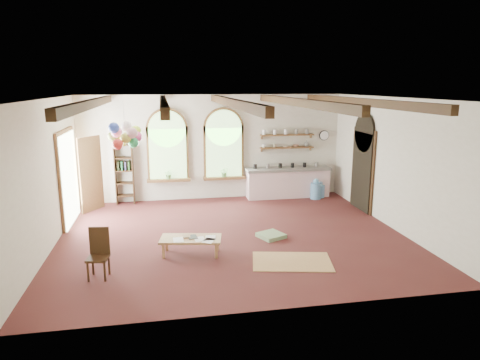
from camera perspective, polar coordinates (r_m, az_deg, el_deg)
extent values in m
plane|color=#512221|center=(10.22, -1.00, -7.38)|extent=(8.00, 8.00, 0.00)
cube|color=brown|center=(13.08, -9.59, 3.46)|extent=(1.24, 0.08, 1.64)
cylinder|color=brown|center=(12.98, -9.71, 6.73)|extent=(1.24, 0.08, 1.24)
cube|color=#8DC073|center=(13.04, -9.59, 3.44)|extent=(1.10, 0.04, 1.50)
cube|color=brown|center=(13.14, -9.46, 0.00)|extent=(1.30, 0.28, 0.08)
cube|color=brown|center=(13.21, -2.19, 3.72)|extent=(1.24, 0.08, 1.64)
cylinder|color=brown|center=(13.11, -2.22, 6.96)|extent=(1.24, 0.08, 1.24)
cube|color=#8DC073|center=(13.17, -2.16, 3.70)|extent=(1.10, 0.04, 1.50)
cube|color=brown|center=(13.27, -2.10, 0.29)|extent=(1.30, 0.28, 0.08)
cube|color=brown|center=(11.76, -21.90, 0.20)|extent=(0.10, 1.90, 2.50)
cube|color=black|center=(12.51, 15.95, 1.11)|extent=(0.10, 1.30, 2.40)
cube|color=beige|center=(13.60, 6.36, -0.46)|extent=(2.60, 0.55, 0.86)
cube|color=gray|center=(13.50, 6.41, 1.48)|extent=(2.68, 0.62, 0.08)
cube|color=brown|center=(13.56, 6.26, 4.32)|extent=(1.70, 0.24, 0.04)
cube|color=brown|center=(13.51, 6.30, 6.00)|extent=(1.70, 0.24, 0.04)
cylinder|color=black|center=(13.99, 11.15, 5.86)|extent=(0.32, 0.04, 0.32)
cube|color=#3D2613|center=(13.13, -16.27, 0.73)|extent=(0.03, 0.32, 1.80)
cube|color=#3D2613|center=(13.09, -14.09, 0.81)|extent=(0.03, 0.32, 1.80)
cube|color=tan|center=(9.08, -6.59, -7.82)|extent=(1.35, 0.79, 0.05)
cube|color=tan|center=(9.04, -10.17, -9.27)|extent=(0.06, 0.06, 0.32)
cube|color=tan|center=(8.91, -3.18, -9.39)|extent=(0.06, 0.06, 0.32)
cube|color=tan|center=(9.41, -9.74, -8.34)|extent=(0.06, 0.06, 0.32)
cube|color=tan|center=(9.30, -3.06, -8.44)|extent=(0.06, 0.06, 0.32)
cube|color=#3D2613|center=(8.38, -18.42, -9.86)|extent=(0.42, 0.42, 0.04)
cube|color=#3D2613|center=(8.43, -18.23, -7.71)|extent=(0.37, 0.09, 0.55)
cube|color=tan|center=(8.84, 6.93, -10.74)|extent=(1.74, 1.27, 0.02)
cube|color=gray|center=(10.10, 4.16, -7.39)|extent=(0.70, 0.70, 0.09)
cylinder|color=#5B93C3|center=(13.53, 10.07, -1.44)|extent=(0.33, 0.33, 0.50)
sphere|color=#5B93C3|center=(13.46, 10.12, -0.19)|extent=(0.18, 0.18, 0.18)
cylinder|color=#5B93C3|center=(13.73, 10.66, -1.46)|extent=(0.27, 0.27, 0.40)
sphere|color=#5B93C3|center=(13.67, 10.70, -0.47)|extent=(0.14, 0.14, 0.14)
cylinder|color=white|center=(10.33, -15.21, 8.19)|extent=(0.01, 0.01, 0.85)
sphere|color=#28B162|center=(10.33, -14.04, 4.87)|extent=(0.25, 0.25, 0.25)
sphere|color=#FF54A7|center=(10.43, -13.59, 5.64)|extent=(0.25, 0.25, 0.25)
sphere|color=#C0FE35|center=(10.61, -13.71, 6.40)|extent=(0.25, 0.25, 0.25)
sphere|color=white|center=(10.53, -14.89, 6.95)|extent=(0.25, 0.25, 0.25)
sphere|color=yellow|center=(10.65, -15.50, 5.02)|extent=(0.25, 0.25, 0.25)
sphere|color=#A3C655|center=(10.60, -16.57, 5.57)|extent=(0.25, 0.25, 0.25)
sphere|color=pink|center=(10.38, -16.12, 6.13)|extent=(0.25, 0.25, 0.25)
sphere|color=blue|center=(10.23, -16.48, 6.70)|extent=(0.25, 0.25, 0.25)
sphere|color=red|center=(10.09, -16.00, 4.59)|extent=(0.25, 0.25, 0.25)
sphere|color=#C1C445|center=(10.19, -14.99, 5.40)|extent=(0.25, 0.25, 0.25)
sphere|color=#E8ABB7|center=(10.15, -14.19, 6.10)|extent=(0.25, 0.25, 0.25)
imported|color=olive|center=(9.16, -7.63, -7.46)|extent=(0.16, 0.23, 0.02)
cube|color=black|center=(9.12, -6.36, -7.54)|extent=(0.22, 0.29, 0.01)
imported|color=#598C4C|center=(13.07, -9.49, 0.78)|extent=(0.27, 0.23, 0.30)
imported|color=#598C4C|center=(13.20, -2.09, 1.07)|extent=(0.27, 0.23, 0.30)
imported|color=white|center=(13.36, 3.17, 4.55)|extent=(0.12, 0.10, 0.10)
imported|color=beige|center=(13.44, 4.63, 4.57)|extent=(0.10, 0.10, 0.09)
imported|color=beige|center=(13.54, 6.06, 4.51)|extent=(0.22, 0.22, 0.05)
imported|color=#8C664C|center=(13.64, 7.48, 4.55)|extent=(0.20, 0.20, 0.06)
imported|color=slate|center=(13.74, 8.88, 4.84)|extent=(0.18, 0.18, 0.19)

